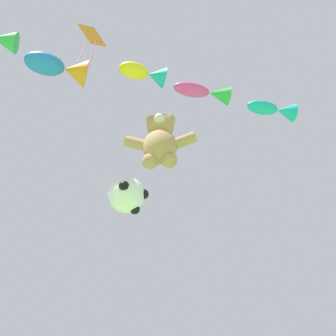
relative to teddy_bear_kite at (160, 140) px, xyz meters
name	(u,v)px	position (x,y,z in m)	size (l,w,h in m)	color
teddy_bear_kite	(160,140)	(0.00, 0.00, 0.00)	(2.18, 0.96, 2.21)	tan
soccer_ball_kite	(127,195)	(-0.88, 0.24, -1.86)	(1.09, 1.08, 1.00)	white
fish_kite_teal	(274,110)	(3.79, 0.61, 1.91)	(1.76, 1.00, 0.63)	#19ADB2
fish_kite_magenta	(205,92)	(1.50, 0.03, 2.34)	(2.01, 1.09, 0.63)	#E53F9E
fish_kite_goldfin	(145,73)	(-0.48, -0.69, 2.59)	(1.68, 1.15, 0.73)	yellow
fish_kite_cobalt	(60,68)	(-3.01, -1.46, 1.99)	(2.06, 1.45, 0.91)	blue
diamond_kite	(92,38)	(-2.59, -0.87, 5.02)	(0.93, 1.03, 3.04)	orange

